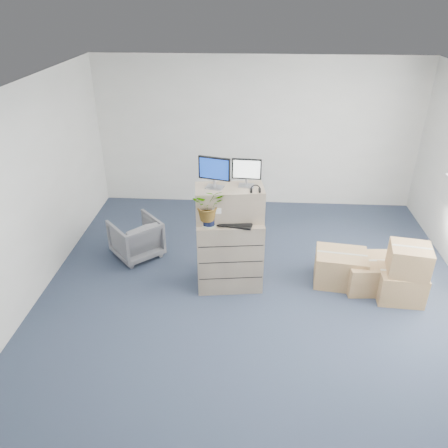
{
  "coord_description": "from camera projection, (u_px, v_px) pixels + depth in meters",
  "views": [
    {
      "loc": [
        -0.12,
        -4.47,
        3.8
      ],
      "look_at": [
        -0.43,
        0.4,
        1.15
      ],
      "focal_mm": 35.0,
      "sensor_mm": 36.0,
      "label": 1
    }
  ],
  "objects": [
    {
      "name": "keyboard",
      "position": [
        234.0,
        224.0,
        5.74
      ],
      "size": [
        0.51,
        0.29,
        0.03
      ],
      "primitive_type": "cube",
      "rotation": [
        0.0,
        0.0,
        -0.19
      ],
      "color": "black",
      "rests_on": "filing_cabinet_lower"
    },
    {
      "name": "monitor_right",
      "position": [
        247.0,
        171.0,
        5.64
      ],
      "size": [
        0.38,
        0.16,
        0.38
      ],
      "rotation": [
        0.0,
        0.0,
        -0.06
      ],
      "color": "#99999E",
      "rests_on": "filing_cabinet_upper"
    },
    {
      "name": "headphones",
      "position": [
        255.0,
        189.0,
        5.55
      ],
      "size": [
        0.13,
        0.03,
        0.13
      ],
      "primitive_type": "torus",
      "rotation": [
        1.57,
        0.0,
        0.13
      ],
      "color": "black",
      "rests_on": "filing_cabinet_upper"
    },
    {
      "name": "office_chair",
      "position": [
        136.0,
        236.0,
        6.88
      ],
      "size": [
        0.92,
        0.92,
        0.69
      ],
      "primitive_type": "imported",
      "rotation": [
        0.0,
        0.0,
        3.87
      ],
      "color": "slate",
      "rests_on": "ground"
    },
    {
      "name": "mouse",
      "position": [
        251.0,
        221.0,
        5.79
      ],
      "size": [
        0.1,
        0.07,
        0.03
      ],
      "primitive_type": "ellipsoid",
      "rotation": [
        0.0,
        0.0,
        -0.07
      ],
      "color": "silver",
      "rests_on": "filing_cabinet_lower"
    },
    {
      "name": "filing_cabinet_upper",
      "position": [
        229.0,
        203.0,
        5.81
      ],
      "size": [
        0.95,
        0.56,
        0.45
      ],
      "primitive_type": "cube",
      "rotation": [
        0.0,
        0.0,
        0.13
      ],
      "color": "gray",
      "rests_on": "filing_cabinet_lower"
    },
    {
      "name": "monitor_left",
      "position": [
        214.0,
        171.0,
        5.58
      ],
      "size": [
        0.42,
        0.21,
        0.42
      ],
      "rotation": [
        0.0,
        0.0,
        -0.26
      ],
      "color": "#99999E",
      "rests_on": "filing_cabinet_upper"
    },
    {
      "name": "cardboard_boxes",
      "position": [
        372.0,
        272.0,
        6.11
      ],
      "size": [
        1.48,
        0.93,
        0.84
      ],
      "color": "#A4714F",
      "rests_on": "ground"
    },
    {
      "name": "phone_dock",
      "position": [
        226.0,
        215.0,
        5.9
      ],
      "size": [
        0.06,
        0.06,
        0.13
      ],
      "rotation": [
        0.0,
        0.0,
        0.13
      ],
      "color": "silver",
      "rests_on": "filing_cabinet_lower"
    },
    {
      "name": "tissue_box",
      "position": [
        252.0,
        208.0,
        5.93
      ],
      "size": [
        0.29,
        0.22,
        0.1
      ],
      "primitive_type": "cube",
      "rotation": [
        0.0,
        0.0,
        0.39
      ],
      "color": "#4181DD",
      "rests_on": "external_drive"
    },
    {
      "name": "filing_cabinet_lower",
      "position": [
        229.0,
        253.0,
        6.12
      ],
      "size": [
        0.96,
        0.66,
        1.05
      ],
      "primitive_type": "cube",
      "rotation": [
        0.0,
        0.0,
        0.13
      ],
      "color": "gray",
      "rests_on": "ground"
    },
    {
      "name": "water_bottle",
      "position": [
        233.0,
        210.0,
        5.85
      ],
      "size": [
        0.07,
        0.07,
        0.24
      ],
      "primitive_type": "cylinder",
      "color": "gray",
      "rests_on": "filing_cabinet_lower"
    },
    {
      "name": "ground",
      "position": [
        254.0,
        316.0,
        5.73
      ],
      "size": [
        7.0,
        7.0,
        0.0
      ],
      "primitive_type": "plane",
      "color": "#263245",
      "rests_on": "ground"
    },
    {
      "name": "wall_back",
      "position": [
        257.0,
        134.0,
        8.13
      ],
      "size": [
        6.0,
        0.02,
        2.8
      ],
      "primitive_type": "cube",
      "color": "silver",
      "rests_on": "ground"
    },
    {
      "name": "external_drive",
      "position": [
        251.0,
        213.0,
        5.97
      ],
      "size": [
        0.25,
        0.21,
        0.07
      ],
      "primitive_type": "cube",
      "rotation": [
        0.0,
        0.0,
        -0.2
      ],
      "color": "black",
      "rests_on": "filing_cabinet_lower"
    },
    {
      "name": "potted_plant",
      "position": [
        209.0,
        208.0,
        5.62
      ],
      "size": [
        0.47,
        0.51,
        0.44
      ],
      "rotation": [
        0.0,
        0.0,
        0.13
      ],
      "color": "#A1BD98",
      "rests_on": "filing_cabinet_lower"
    }
  ]
}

